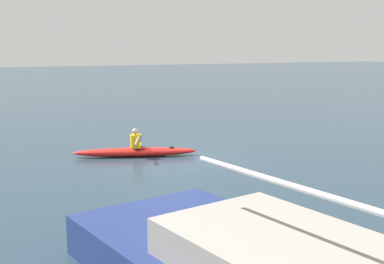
{
  "coord_description": "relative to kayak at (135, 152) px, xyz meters",
  "views": [
    {
      "loc": [
        5.83,
        15.9,
        3.98
      ],
      "look_at": [
        0.18,
        2.41,
        1.41
      ],
      "focal_mm": 46.67,
      "sensor_mm": 36.0,
      "label": 1
    }
  ],
  "objects": [
    {
      "name": "ground_plane",
      "position": [
        -0.93,
        1.12,
        -0.16
      ],
      "size": [
        160.0,
        160.0,
        0.0
      ],
      "primitive_type": "plane",
      "color": "#233847"
    },
    {
      "name": "kayak",
      "position": [
        0.0,
        0.0,
        0.0
      ],
      "size": [
        4.4,
        1.85,
        0.32
      ],
      "color": "red",
      "rests_on": "ground"
    },
    {
      "name": "kayaker",
      "position": [
        -0.03,
        0.01,
        0.45
      ],
      "size": [
        0.72,
        2.21,
        0.7
      ],
      "color": "yellow",
      "rests_on": "kayak"
    }
  ]
}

